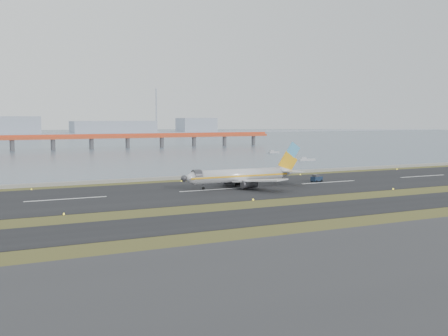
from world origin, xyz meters
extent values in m
plane|color=#344217|center=(0.00, 0.00, 0.00)|extent=(1000.00, 1000.00, 0.00)
cube|color=black|center=(0.00, -12.00, 0.05)|extent=(1000.00, 18.00, 0.10)
cube|color=black|center=(0.00, 30.00, 0.05)|extent=(1000.00, 45.00, 0.10)
cube|color=gray|center=(0.00, 60.00, 0.50)|extent=(1000.00, 2.50, 1.00)
cube|color=#4D5F6E|center=(0.00, 460.00, 0.00)|extent=(1400.00, 800.00, 1.30)
cube|color=#C44421|center=(20.00, 250.00, 7.50)|extent=(260.00, 5.00, 1.60)
cube|color=#C44421|center=(20.00, 250.00, 9.00)|extent=(260.00, 0.40, 1.40)
cylinder|color=#4C4C51|center=(20.00, 250.00, 3.00)|extent=(2.80, 2.80, 7.00)
cylinder|color=#4C4C51|center=(116.00, 250.00, 3.00)|extent=(2.80, 2.80, 7.00)
cube|color=#98A2B3|center=(0.00, 620.00, 0.00)|extent=(1400.00, 80.00, 1.00)
cube|color=#98A2B3|center=(10.00, 620.00, 11.00)|extent=(70.00, 35.00, 22.00)
cube|color=#98A2B3|center=(140.00, 620.00, 8.00)|extent=(110.00, 35.00, 16.00)
cube|color=#98A2B3|center=(260.00, 620.00, 10.00)|extent=(50.00, 35.00, 20.00)
cylinder|color=#98A2B3|center=(200.00, 620.00, 30.00)|extent=(1.80, 1.80, 60.00)
cylinder|color=silver|center=(8.83, 31.54, 3.50)|extent=(28.00, 3.80, 3.80)
cone|color=silver|center=(-6.77, 31.54, 3.50)|extent=(3.20, 3.80, 3.80)
cone|color=silver|center=(25.03, 31.54, 3.80)|extent=(5.00, 3.80, 3.80)
cube|color=yellow|center=(8.83, 29.62, 3.50)|extent=(31.00, 0.06, 0.45)
cube|color=yellow|center=(8.83, 33.46, 3.50)|extent=(31.00, 0.06, 0.45)
cube|color=silver|center=(11.03, 23.04, 2.80)|extent=(11.31, 15.89, 1.66)
cube|color=silver|center=(11.03, 40.04, 2.80)|extent=(11.31, 15.89, 1.66)
cylinder|color=#38383D|center=(9.33, 25.54, 1.60)|extent=(4.20, 2.10, 2.10)
cylinder|color=#38383D|center=(9.33, 37.54, 1.60)|extent=(4.20, 2.10, 2.10)
cube|color=yellow|center=(25.83, 31.54, 6.70)|extent=(6.80, 0.35, 6.85)
cube|color=#52ADE8|center=(27.73, 31.54, 10.40)|extent=(4.85, 0.37, 4.90)
cube|color=silver|center=(25.33, 27.74, 4.30)|extent=(5.64, 6.80, 0.22)
cube|color=silver|center=(25.33, 35.34, 4.30)|extent=(5.64, 6.80, 0.22)
cylinder|color=black|center=(-2.17, 31.54, 0.45)|extent=(0.80, 0.28, 0.80)
cylinder|color=black|center=(10.33, 28.74, 0.55)|extent=(1.00, 0.38, 1.00)
cylinder|color=black|center=(10.33, 34.34, 0.55)|extent=(1.00, 0.38, 1.00)
cube|color=#142238|center=(37.51, 32.87, 1.02)|extent=(4.01, 2.88, 1.36)
cube|color=#38383D|center=(37.07, 32.76, 1.92)|extent=(1.96, 2.04, 0.79)
cylinder|color=black|center=(36.53, 31.69, 0.40)|extent=(0.85, 0.53, 0.79)
cylinder|color=black|center=(36.08, 33.44, 0.40)|extent=(0.85, 0.53, 0.79)
cylinder|color=black|center=(38.94, 32.31, 0.40)|extent=(0.85, 0.53, 0.79)
cylinder|color=black|center=(38.48, 34.06, 0.40)|extent=(0.85, 0.53, 0.79)
cube|color=#B5B5B9|center=(85.67, 105.73, 0.43)|extent=(7.91, 4.16, 0.97)
cube|color=#B5B5B9|center=(84.10, 106.13, 1.30)|extent=(2.52, 2.21, 0.97)
cube|color=#B5B5B9|center=(102.52, 162.17, 0.41)|extent=(7.42, 3.60, 0.91)
cube|color=#B5B5B9|center=(101.03, 161.86, 1.22)|extent=(2.31, 2.00, 0.91)
camera|label=1|loc=(-67.40, -109.24, 19.97)|focal=45.00mm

